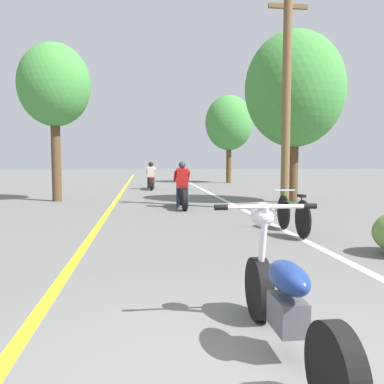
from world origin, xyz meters
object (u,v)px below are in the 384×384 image
Objects in this scene: roadside_tree_right_far at (229,123)px; roadside_tree_left at (54,86)px; motorcycle_foreground at (285,299)px; motorcycle_rider_far at (151,179)px; motorcycle_rider_lead at (182,190)px; roadside_tree_right_near at (295,90)px; bicycle_parked at (293,214)px; utility_pole at (286,96)px.

roadside_tree_left is at bearing -128.36° from roadside_tree_right_far.
motorcycle_foreground is 1.02× the size of motorcycle_rider_far.
motorcycle_foreground is 0.99× the size of motorcycle_rider_lead.
roadside_tree_right_far is 2.68× the size of motorcycle_foreground.
bicycle_parked is at bearing -110.72° from roadside_tree_right_near.
utility_pole is 7.85m from roadside_tree_left.
roadside_tree_left is 5.93m from motorcycle_rider_lead.
roadside_tree_right_near is 2.83× the size of motorcycle_rider_far.
roadside_tree_right_far is 3.12× the size of bicycle_parked.
motorcycle_rider_lead is (-4.16, -12.99, -3.20)m from roadside_tree_right_far.
utility_pole is 3.10× the size of motorcycle_rider_far.
roadside_tree_right_far is 1.01× the size of roadside_tree_left.
motorcycle_foreground is at bearing -100.87° from roadside_tree_right_far.
motorcycle_rider_far is at bearing 101.63° from bicycle_parked.
roadside_tree_right_near is 5.11m from motorcycle_rider_lead.
motorcycle_rider_lead is at bearing 111.12° from bicycle_parked.
roadside_tree_right_far is (1.36, 14.07, 0.53)m from utility_pole.
motorcycle_rider_far is at bearing 124.16° from roadside_tree_right_near.
motorcycle_rider_lead is at bearing -30.80° from roadside_tree_left.
roadside_tree_right_near reaches higher than motorcycle_rider_lead.
bicycle_parked is at bearing -68.88° from motorcycle_rider_lead.
utility_pole is at bearing 72.87° from bicycle_parked.
bicycle_parked is (1.86, 4.77, -0.04)m from motorcycle_foreground.
motorcycle_foreground is at bearing -110.99° from roadside_tree_right_near.
roadside_tree_left reaches higher than motorcycle_foreground.
roadside_tree_left is at bearing 152.94° from utility_pole.
utility_pole is at bearing -68.02° from motorcycle_rider_far.
motorcycle_rider_far is (3.36, 5.36, -3.44)m from roadside_tree_left.
roadside_tree_right_far is at bearing 46.07° from motorcycle_rider_far.
motorcycle_rider_lead is at bearing 158.96° from utility_pole.
roadside_tree_left is at bearing 108.96° from motorcycle_foreground.
roadside_tree_right_near is 8.13m from roadside_tree_left.
motorcycle_foreground is at bearing -87.72° from motorcycle_rider_far.
bicycle_parked is (2.54, -12.35, -0.14)m from motorcycle_rider_far.
motorcycle_rider_lead is (-3.83, -1.02, -3.23)m from roadside_tree_right_near.
roadside_tree_right_near is 1.04× the size of roadside_tree_right_far.
motorcycle_rider_far is (-4.96, -5.15, -3.20)m from roadside_tree_right_far.
motorcycle_foreground is 1.17× the size of bicycle_parked.
bicycle_parked is at bearing -107.13° from utility_pole.
utility_pole is at bearing -116.26° from roadside_tree_right_near.
roadside_tree_left is 2.70× the size of motorcycle_rider_far.
roadside_tree_right_near is 8.86m from motorcycle_rider_far.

